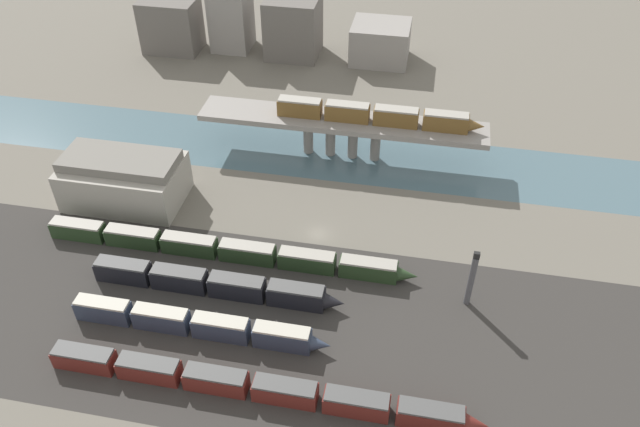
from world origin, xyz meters
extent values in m
plane|color=#666056|center=(0.00, 0.00, 0.00)|extent=(400.00, 400.00, 0.00)
cube|color=#33302D|center=(0.00, -24.00, 0.00)|extent=(280.00, 42.00, 0.01)
cube|color=#47606B|center=(0.00, 27.46, 0.00)|extent=(320.00, 20.30, 0.01)
cube|color=gray|center=(0.00, 27.46, 8.84)|extent=(63.21, 9.22, 1.26)
cylinder|color=gray|center=(-7.61, 27.46, 4.11)|extent=(2.19, 2.19, 8.22)
cylinder|color=gray|center=(-2.54, 27.46, 4.11)|extent=(2.19, 2.19, 8.22)
cylinder|color=gray|center=(2.54, 27.46, 4.11)|extent=(2.19, 2.19, 8.22)
cylinder|color=gray|center=(7.61, 27.46, 4.11)|extent=(2.19, 2.19, 8.22)
cube|color=brown|center=(-9.43, 27.46, 11.23)|extent=(9.57, 3.07, 3.52)
cube|color=#9E998E|center=(-9.43, 27.46, 13.19)|extent=(9.18, 2.82, 0.40)
cube|color=brown|center=(1.08, 27.46, 11.23)|extent=(9.57, 3.07, 3.52)
cube|color=#9E998E|center=(1.08, 27.46, 13.19)|extent=(9.18, 2.82, 0.40)
cube|color=brown|center=(11.59, 27.46, 11.23)|extent=(9.57, 3.07, 3.52)
cube|color=#9E998E|center=(11.59, 27.46, 13.19)|extent=(9.18, 2.82, 0.40)
cube|color=brown|center=(22.10, 27.46, 11.23)|extent=(9.57, 3.07, 3.52)
cube|color=#9E998E|center=(22.10, 27.46, 13.19)|extent=(9.18, 2.82, 0.40)
cone|color=brown|center=(28.56, 27.46, 11.05)|extent=(3.35, 2.76, 2.76)
cube|color=#5B1E19|center=(-29.79, -37.00, 1.57)|extent=(9.68, 3.10, 3.13)
cube|color=#4C4C4C|center=(-29.79, -37.00, 3.33)|extent=(9.30, 2.86, 0.40)
cube|color=#5B1E19|center=(-19.14, -37.00, 1.57)|extent=(9.68, 3.10, 3.13)
cube|color=#4C4C4C|center=(-19.14, -37.00, 3.33)|extent=(9.30, 2.86, 0.40)
cube|color=#5B1E19|center=(-8.49, -37.00, 1.57)|extent=(9.68, 3.10, 3.13)
cube|color=#4C4C4C|center=(-8.49, -37.00, 3.33)|extent=(9.30, 2.86, 0.40)
cube|color=#5B1E19|center=(2.16, -37.00, 1.57)|extent=(9.68, 3.10, 3.13)
cube|color=#4C4C4C|center=(2.16, -37.00, 3.33)|extent=(9.30, 2.86, 0.40)
cube|color=#5B1E19|center=(12.81, -37.00, 1.57)|extent=(9.68, 3.10, 3.13)
cube|color=#4C4C4C|center=(12.81, -37.00, 3.33)|extent=(9.30, 2.86, 0.40)
cube|color=#5B1E19|center=(23.45, -37.00, 1.57)|extent=(9.68, 3.10, 3.13)
cube|color=#4C4C4C|center=(23.45, -37.00, 3.33)|extent=(9.30, 2.86, 0.40)
cone|color=#5B1E19|center=(29.99, -37.00, 1.41)|extent=(3.39, 2.79, 2.79)
cube|color=#2D384C|center=(-31.15, -27.46, 1.81)|extent=(9.32, 2.79, 3.62)
cube|color=#B7B2A3|center=(-31.15, -27.46, 3.82)|extent=(8.95, 2.57, 0.40)
cube|color=#2D384C|center=(-20.96, -27.46, 1.81)|extent=(9.32, 2.79, 3.62)
cube|color=#B7B2A3|center=(-20.96, -27.46, 3.82)|extent=(8.95, 2.57, 0.40)
cube|color=#2D384C|center=(-10.76, -27.46, 1.81)|extent=(9.32, 2.79, 3.62)
cube|color=#B7B2A3|center=(-10.76, -27.46, 3.82)|extent=(8.95, 2.57, 0.40)
cube|color=#2D384C|center=(-0.57, -27.46, 1.81)|extent=(9.32, 2.79, 3.62)
cube|color=#B7B2A3|center=(-0.57, -27.46, 3.82)|extent=(8.95, 2.57, 0.40)
cone|color=#2D384C|center=(5.72, -27.46, 1.63)|extent=(3.26, 2.51, 2.51)
cube|color=black|center=(-31.75, -18.31, 1.83)|extent=(9.84, 3.13, 3.66)
cube|color=#4C4C4C|center=(-31.75, -18.31, 3.86)|extent=(9.44, 2.88, 0.40)
cube|color=black|center=(-21.27, -18.31, 1.83)|extent=(9.84, 3.13, 3.66)
cube|color=#4C4C4C|center=(-21.27, -18.31, 3.86)|extent=(9.44, 2.88, 0.40)
cube|color=black|center=(-10.79, -18.31, 1.83)|extent=(9.84, 3.13, 3.66)
cube|color=#4C4C4C|center=(-10.79, -18.31, 3.86)|extent=(9.44, 2.88, 0.40)
cube|color=black|center=(-0.30, -18.31, 1.83)|extent=(9.84, 3.13, 3.66)
cube|color=#4C4C4C|center=(-0.30, -18.31, 3.86)|extent=(9.44, 2.88, 0.40)
cone|color=black|center=(6.33, -18.31, 1.65)|extent=(3.44, 2.82, 2.82)
cube|color=#23381E|center=(-45.12, -9.42, 1.61)|extent=(10.42, 2.95, 3.23)
cube|color=#9E998E|center=(-45.12, -9.42, 3.43)|extent=(10.01, 2.71, 0.40)
cube|color=#23381E|center=(-33.91, -9.42, 1.61)|extent=(10.42, 2.95, 3.23)
cube|color=#9E998E|center=(-33.91, -9.42, 3.43)|extent=(10.01, 2.71, 0.40)
cube|color=#23381E|center=(-22.69, -9.42, 1.61)|extent=(10.42, 2.95, 3.23)
cube|color=#9E998E|center=(-22.69, -9.42, 3.43)|extent=(10.01, 2.71, 0.40)
cube|color=#23381E|center=(-11.48, -9.42, 1.61)|extent=(10.42, 2.95, 3.23)
cube|color=#9E998E|center=(-11.48, -9.42, 3.43)|extent=(10.01, 2.71, 0.40)
cube|color=#23381E|center=(-0.27, -9.42, 1.61)|extent=(10.42, 2.95, 3.23)
cube|color=#9E998E|center=(-0.27, -9.42, 3.43)|extent=(10.01, 2.71, 0.40)
cube|color=#23381E|center=(10.95, -9.42, 1.61)|extent=(10.42, 2.95, 3.23)
cube|color=#9E998E|center=(10.95, -9.42, 3.43)|extent=(10.01, 2.71, 0.40)
cone|color=#23381E|center=(17.98, -9.42, 1.45)|extent=(3.65, 2.65, 2.65)
cube|color=#9E998E|center=(-40.92, 3.53, 4.32)|extent=(23.40, 14.33, 8.64)
cube|color=slate|center=(-40.92, 3.53, 9.58)|extent=(22.94, 10.03, 1.90)
cylinder|color=#4C4C51|center=(28.48, -12.60, 5.34)|extent=(1.07, 1.07, 10.67)
cube|color=black|center=(28.48, -12.60, 11.27)|extent=(1.00, 0.70, 1.20)
cube|color=#605B56|center=(-57.01, 72.10, 7.42)|extent=(15.82, 11.05, 14.85)
cube|color=gray|center=(-40.35, 76.77, 9.95)|extent=(10.68, 11.23, 19.90)
cube|color=#605B56|center=(-21.86, 75.71, 8.30)|extent=(14.67, 13.78, 16.60)
cube|color=gray|center=(2.92, 76.65, 5.31)|extent=(16.02, 14.07, 10.61)
camera|label=1|loc=(17.27, -88.55, 81.00)|focal=35.00mm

